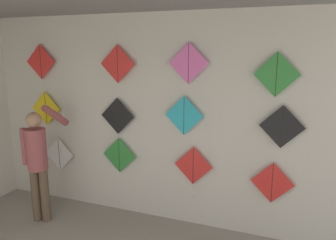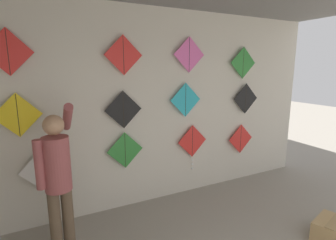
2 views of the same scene
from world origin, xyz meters
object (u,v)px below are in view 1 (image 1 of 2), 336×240
at_px(kite_4, 46,108).
at_px(kite_2, 193,169).
at_px(shopkeeper, 38,157).
at_px(kite_8, 41,62).
at_px(kite_0, 59,154).
at_px(kite_7, 282,127).
at_px(kite_11, 277,75).
at_px(kite_5, 118,116).
at_px(kite_3, 272,183).
at_px(kite_6, 184,116).
at_px(kite_9, 118,64).
at_px(kite_1, 119,155).
at_px(kite_10, 189,63).

bearing_deg(kite_4, kite_2, -0.03).
height_order(shopkeeper, kite_8, kite_8).
bearing_deg(kite_2, kite_0, 179.97).
height_order(kite_2, kite_7, kite_7).
bearing_deg(kite_11, kite_5, 180.00).
relative_size(shopkeeper, kite_3, 3.19).
height_order(kite_4, kite_8, kite_8).
relative_size(kite_6, kite_9, 1.00).
relative_size(kite_3, kite_9, 1.00).
bearing_deg(kite_3, kite_8, 180.00).
bearing_deg(kite_8, kite_2, -0.03).
height_order(kite_0, kite_8, kite_8).
height_order(kite_6, kite_8, kite_8).
bearing_deg(kite_2, kite_4, 179.97).
height_order(kite_0, kite_1, kite_1).
relative_size(kite_7, kite_11, 1.00).
bearing_deg(kite_7, kite_1, 180.00).
xyz_separation_m(kite_5, kite_11, (2.05, 0.00, 0.63)).
bearing_deg(kite_8, kite_4, 0.00).
height_order(kite_4, kite_7, kite_7).
relative_size(kite_1, kite_2, 0.71).
height_order(kite_1, kite_2, kite_1).
height_order(shopkeeper, kite_0, shopkeeper).
bearing_deg(kite_1, kite_6, 0.00).
xyz_separation_m(shopkeeper, kite_8, (-0.36, 0.60, 1.23)).
relative_size(kite_0, kite_3, 1.00).
relative_size(kite_5, kite_6, 1.00).
xyz_separation_m(kite_3, kite_11, (-0.04, 0.00, 1.30)).
bearing_deg(kite_3, kite_11, 180.00).
bearing_deg(kite_7, kite_4, 180.00).
distance_m(kite_0, kite_9, 1.75).
xyz_separation_m(kite_2, kite_6, (-0.13, 0.00, 0.70)).
xyz_separation_m(kite_3, kite_4, (-3.32, 0.00, 0.69)).
relative_size(kite_5, kite_8, 1.00).
relative_size(kite_2, kite_3, 1.41).
height_order(kite_2, kite_8, kite_8).
xyz_separation_m(kite_4, kite_11, (3.28, 0.00, 0.60)).
bearing_deg(kite_9, shopkeeper, -147.06).
xyz_separation_m(kite_4, kite_6, (2.20, 0.00, 0.05)).
xyz_separation_m(kite_3, kite_8, (-3.35, 0.00, 1.39)).
distance_m(shopkeeper, kite_4, 0.87).
bearing_deg(shopkeeper, kite_5, 20.54).
distance_m(kite_7, kite_9, 2.23).
relative_size(kite_2, kite_9, 1.41).
xyz_separation_m(kite_5, kite_7, (2.15, 0.00, 0.03)).
bearing_deg(kite_8, kite_10, 0.00).
xyz_separation_m(kite_0, kite_1, (1.05, 0.00, 0.11)).
bearing_deg(kite_5, kite_1, 0.00).
relative_size(kite_5, kite_7, 1.00).
bearing_deg(kite_1, kite_8, 180.00).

